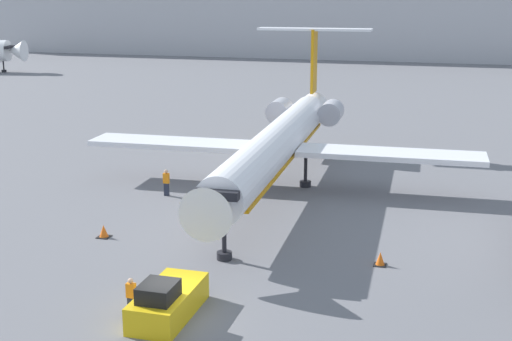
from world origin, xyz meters
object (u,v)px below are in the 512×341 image
object	(u,v)px
worker_by_wing	(166,182)
traffic_cone_left	(104,231)
traffic_cone_right	(380,259)
pushback_tug	(168,301)
airplane_main	(280,140)
worker_near_tug	(131,296)

from	to	relation	value
worker_by_wing	traffic_cone_left	world-z (taller)	worker_by_wing
worker_by_wing	traffic_cone_right	xyz separation A→B (m)	(15.21, -8.62, -0.62)
pushback_tug	traffic_cone_right	xyz separation A→B (m)	(8.06, 8.26, -0.37)
airplane_main	traffic_cone_right	bearing A→B (deg)	-56.47
traffic_cone_left	airplane_main	bearing A→B (deg)	61.02
airplane_main	worker_near_tug	xyz separation A→B (m)	(-1.23, -21.18, -2.54)
worker_by_wing	traffic_cone_left	distance (m)	8.67
airplane_main	pushback_tug	size ratio (longest dim) A/B	7.06
worker_near_tug	worker_by_wing	bearing A→B (deg)	108.07
airplane_main	pushback_tug	world-z (taller)	airplane_main
airplane_main	pushback_tug	bearing A→B (deg)	-89.14
traffic_cone_left	traffic_cone_right	xyz separation A→B (m)	(15.38, 0.02, -0.01)
pushback_tug	worker_near_tug	distance (m)	1.58
pushback_tug	worker_by_wing	distance (m)	18.33
worker_near_tug	traffic_cone_left	bearing A→B (deg)	124.10
pushback_tug	traffic_cone_left	bearing A→B (deg)	131.62
airplane_main	traffic_cone_left	xyz separation A→B (m)	(-7.01, -12.65, -3.07)
traffic_cone_left	traffic_cone_right	world-z (taller)	traffic_cone_left
traffic_cone_right	airplane_main	bearing A→B (deg)	123.53
airplane_main	traffic_cone_left	size ratio (longest dim) A/B	45.52
worker_near_tug	traffic_cone_left	world-z (taller)	worker_near_tug
worker_near_tug	traffic_cone_left	distance (m)	10.32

